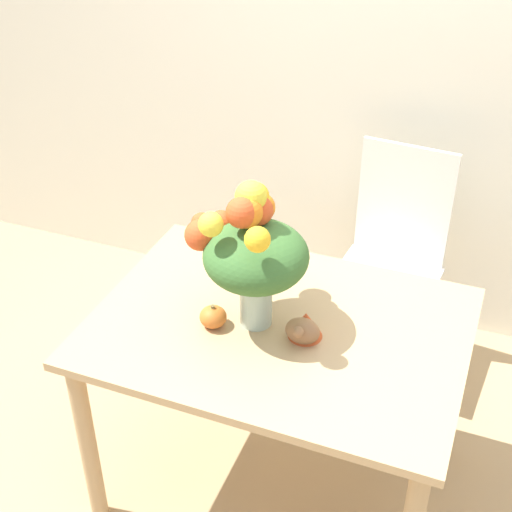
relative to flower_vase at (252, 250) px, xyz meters
name	(u,v)px	position (x,y,z in m)	size (l,w,h in m)	color
ground_plane	(276,478)	(0.09, 0.01, -1.02)	(12.00, 12.00, 0.00)	tan
wall_back	(383,34)	(0.09, 1.23, 0.33)	(8.00, 0.06, 2.70)	silver
dining_table	(279,349)	(0.09, 0.01, -0.38)	(1.19, 0.87, 0.75)	tan
flower_vase	(252,250)	(0.00, 0.00, 0.00)	(0.39, 0.38, 0.49)	#B2CCBC
pumpkin	(213,317)	(-0.10, -0.07, -0.23)	(0.09, 0.09, 0.08)	orange
turkey_figurine	(304,327)	(0.19, -0.03, -0.22)	(0.11, 0.15, 0.09)	#936642
dining_chair_near_window	(390,262)	(0.29, 0.85, -0.51)	(0.46, 0.46, 1.00)	white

